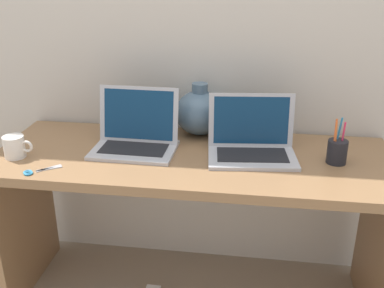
% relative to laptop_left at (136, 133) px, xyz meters
% --- Properties ---
extents(back_wall, '(4.40, 0.04, 2.40)m').
position_rel_laptop_left_xyz_m(back_wall, '(0.25, 0.31, 0.39)').
color(back_wall, beige).
rests_on(back_wall, ground).
extents(desk, '(1.68, 0.62, 0.74)m').
position_rel_laptop_left_xyz_m(desk, '(0.25, -0.04, -0.22)').
color(desk, olive).
rests_on(desk, ground).
extents(laptop_left, '(0.36, 0.26, 0.26)m').
position_rel_laptop_left_xyz_m(laptop_left, '(0.00, 0.00, 0.00)').
color(laptop_left, '#B2B2B7').
rests_on(laptop_left, desk).
extents(laptop_right, '(0.38, 0.29, 0.25)m').
position_rel_laptop_left_xyz_m(laptop_right, '(0.49, 0.00, -0.00)').
color(laptop_right, '#B2B2B7').
rests_on(laptop_right, desk).
extents(green_vase, '(0.23, 0.23, 0.24)m').
position_rel_laptop_left_xyz_m(green_vase, '(0.25, 0.21, 0.04)').
color(green_vase, slate).
rests_on(green_vase, desk).
extents(coffee_mug, '(0.12, 0.09, 0.09)m').
position_rel_laptop_left_xyz_m(coffee_mug, '(-0.47, -0.16, -0.02)').
color(coffee_mug, white).
rests_on(coffee_mug, desk).
extents(pen_cup, '(0.08, 0.08, 0.19)m').
position_rel_laptop_left_xyz_m(pen_cup, '(0.84, -0.04, -0.02)').
color(pen_cup, black).
rests_on(pen_cup, desk).
extents(scissors, '(0.13, 0.11, 0.01)m').
position_rel_laptop_left_xyz_m(scissors, '(-0.33, -0.29, -0.06)').
color(scissors, '#B7B7BC').
rests_on(scissors, desk).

